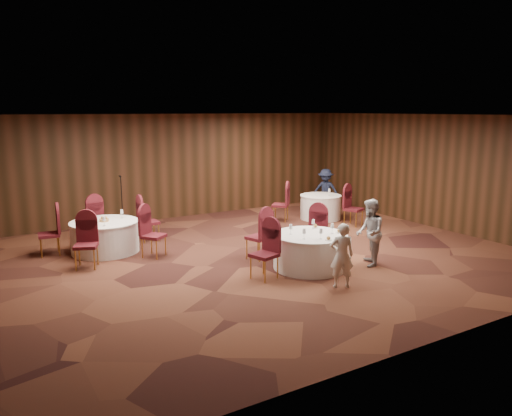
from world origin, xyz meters
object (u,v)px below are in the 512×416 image
mic_stand (123,214)px  woman_a (342,255)px  man_c (325,190)px  table_right (320,207)px  table_left (105,236)px  woman_b (370,233)px  table_main (310,251)px

mic_stand → woman_a: bearing=-71.7°
mic_stand → man_c: bearing=-7.6°
mic_stand → man_c: mic_stand is taller
table_right → woman_a: size_ratio=1.01×
table_left → mic_stand: size_ratio=1.03×
woman_b → table_main: bearing=-76.0°
table_left → man_c: bearing=8.4°
table_main → table_left: bearing=134.5°
man_c → table_left: bearing=-119.2°
table_left → woman_b: (4.64, -3.99, 0.35)m
table_main → table_right: (3.24, 3.76, 0.00)m
table_main → woman_b: woman_b is taller
table_left → woman_b: woman_b is taller
table_main → mic_stand: 5.97m
table_main → table_right: bearing=49.2°
mic_stand → woman_a: size_ratio=1.23×
woman_a → man_c: (4.30, 5.85, 0.08)m
table_main → mic_stand: (-2.42, 5.46, 0.07)m
table_left → table_right: bearing=2.4°
woman_b → man_c: woman_b is taller
mic_stand → woman_b: mic_stand is taller
table_left → mic_stand: bearing=63.2°
man_c → woman_a: bearing=-73.9°
table_right → mic_stand: bearing=163.3°
table_right → woman_b: size_ratio=0.87×
table_right → table_main: bearing=-130.8°
woman_a → mic_stand: bearing=-44.0°
table_main → man_c: 6.16m
table_main → woman_b: bearing=-22.6°
table_main → mic_stand: mic_stand is taller
table_left → table_right: (6.66, 0.28, 0.00)m
woman_a → man_c: size_ratio=0.89×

